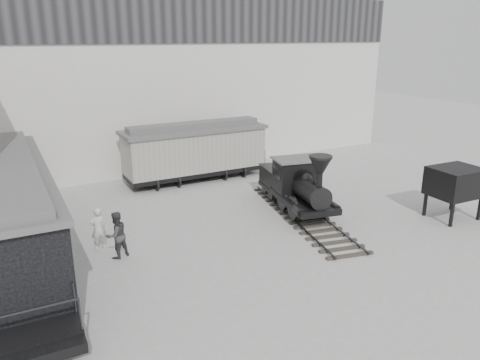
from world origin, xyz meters
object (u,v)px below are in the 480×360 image
locomotive (298,188)px  visitor_a (98,229)px  coal_hopper (455,186)px  boxcar (195,150)px  passenger_coach (9,214)px  visitor_b (116,235)px

locomotive → visitor_a: size_ratio=5.45×
locomotive → visitor_a: bearing=-170.8°
coal_hopper → boxcar: bearing=127.9°
visitor_a → locomotive: bearing=166.6°
passenger_coach → visitor_a: 3.35m
boxcar → visitor_b: (-7.02, -8.11, -0.91)m
locomotive → visitor_a: locomotive is taller
visitor_a → coal_hopper: bearing=152.7°
locomotive → coal_hopper: 7.41m
boxcar → passenger_coach: 12.55m
passenger_coach → coal_hopper: size_ratio=5.59×
locomotive → passenger_coach: 12.84m
locomotive → coal_hopper: size_ratio=3.87×
locomotive → boxcar: 7.85m
visitor_b → passenger_coach: bearing=-40.9°
visitor_a → coal_hopper: 16.44m
locomotive → visitor_a: (-9.66, 0.56, -0.35)m
coal_hopper → visitor_b: bearing=169.4°
boxcar → coal_hopper: bearing=-54.1°
visitor_b → boxcar: bearing=-150.6°
passenger_coach → coal_hopper: (18.81, -5.08, -0.43)m
locomotive → boxcar: size_ratio=1.11×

